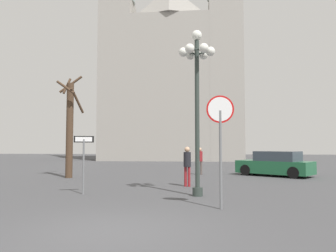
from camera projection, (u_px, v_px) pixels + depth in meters
The scene contains 9 objects.
ground_plane at pixel (109, 232), 6.62m from camera, with size 120.00×120.00×0.00m, color #424244.
cathedral at pixel (172, 63), 40.71m from camera, with size 17.19×10.25×39.57m.
stop_sign at pixel (220, 129), 9.09m from camera, with size 0.78×0.12×3.19m.
one_way_arrow_sign at pixel (84, 156), 11.79m from camera, with size 0.68×0.29×2.12m.
street_lamp at pixel (197, 81), 11.53m from camera, with size 1.31×1.18×5.93m.
bare_tree at pixel (70, 126), 17.89m from camera, with size 1.54×1.55×5.84m.
parked_car_near_green at pixel (275, 164), 18.79m from camera, with size 4.42×3.90×1.44m.
pedestrian_walking at pixel (187, 162), 13.99m from camera, with size 0.32×0.32×1.72m.
pedestrian_standing at pixel (200, 158), 19.65m from camera, with size 0.32×0.32×1.64m.
Camera 1 is at (1.86, -6.59, 1.76)m, focal length 34.47 mm.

